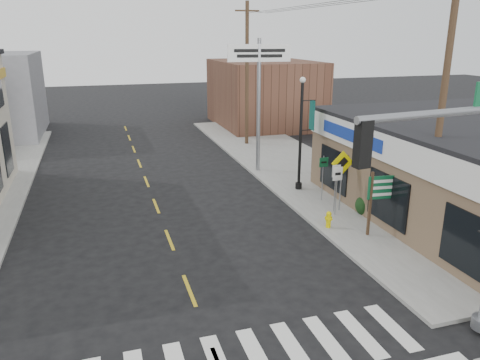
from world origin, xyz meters
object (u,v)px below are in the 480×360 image
object	(u,v)px
bare_tree	(450,154)
utility_pole_near	(441,113)
fire_hydrant	(329,219)
dance_center_sign	(259,74)
lamp_post	(302,126)
utility_pole_far	(247,73)
guide_sign	(385,193)

from	to	relation	value
bare_tree	utility_pole_near	world-z (taller)	utility_pole_near
utility_pole_near	bare_tree	bearing A→B (deg)	-55.03
fire_hydrant	bare_tree	world-z (taller)	bare_tree
dance_center_sign	utility_pole_near	distance (m)	11.58
lamp_post	bare_tree	bearing A→B (deg)	-69.48
fire_hydrant	utility_pole_far	distance (m)	16.60
utility_pole_far	fire_hydrant	bearing A→B (deg)	-95.60
dance_center_sign	utility_pole_far	xyz separation A→B (m)	(1.55, 6.89, -0.53)
bare_tree	fire_hydrant	bearing A→B (deg)	142.77
dance_center_sign	utility_pole_near	bearing A→B (deg)	-67.28
guide_sign	fire_hydrant	xyz separation A→B (m)	(-1.75, 1.19, -1.32)
guide_sign	dance_center_sign	bearing A→B (deg)	105.95
dance_center_sign	bare_tree	size ratio (longest dim) A/B	1.67
fire_hydrant	bare_tree	size ratio (longest dim) A/B	0.16
guide_sign	utility_pole_near	distance (m)	3.63
utility_pole_far	bare_tree	bearing A→B (deg)	-84.39
lamp_post	utility_pole_near	distance (m)	7.71
lamp_post	dance_center_sign	xyz separation A→B (m)	(-0.92, 3.92, 2.26)
fire_hydrant	utility_pole_near	bearing A→B (deg)	-35.90
bare_tree	utility_pole_near	size ratio (longest dim) A/B	0.46
fire_hydrant	utility_pole_near	size ratio (longest dim) A/B	0.07
lamp_post	dance_center_sign	distance (m)	4.62
fire_hydrant	lamp_post	distance (m)	5.90
dance_center_sign	utility_pole_far	distance (m)	7.08
fire_hydrant	bare_tree	xyz separation A→B (m)	(3.36, -2.55, 3.13)
fire_hydrant	utility_pole_near	distance (m)	5.91
guide_sign	fire_hydrant	distance (m)	2.49
guide_sign	fire_hydrant	world-z (taller)	guide_sign
bare_tree	utility_pole_far	size ratio (longest dim) A/B	0.45
fire_hydrant	lamp_post	size ratio (longest dim) A/B	0.12
bare_tree	guide_sign	bearing A→B (deg)	139.68
fire_hydrant	bare_tree	bearing A→B (deg)	-37.23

